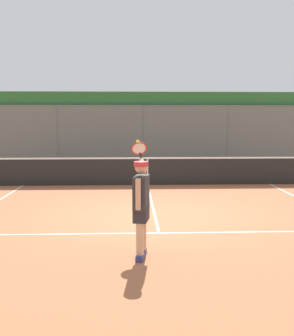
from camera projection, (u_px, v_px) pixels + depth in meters
The scene contains 6 objects.
ground_plane at pixel (155, 217), 9.40m from camera, with size 60.00×60.00×0.00m, color #A8603D.
court_line_markings at pixel (160, 237), 7.79m from camera, with size 8.66×10.72×0.01m.
fence_backdrop at pixel (143, 130), 19.17m from camera, with size 18.85×1.37×3.53m.
tennis_net at pixel (147, 171), 13.85m from camera, with size 11.13×0.09×1.07m.
tennis_player at pixel (141, 202), 6.59m from camera, with size 0.32×1.39×1.91m.
tennis_ball_near_baseline at pixel (134, 202), 10.87m from camera, with size 0.07×0.07×0.07m, color #D6E042.
Camera 1 is at (0.54, 9.17, 2.32)m, focal length 42.74 mm.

